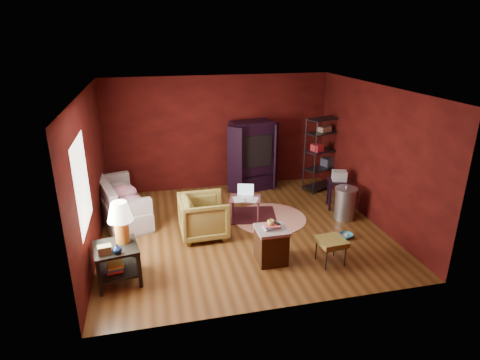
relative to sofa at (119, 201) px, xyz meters
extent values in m
cube|color=brown|center=(2.41, -1.12, -0.41)|extent=(5.50, 5.00, 0.02)
cube|color=white|center=(2.41, -1.12, 2.41)|extent=(5.50, 5.00, 0.02)
cube|color=#440C09|center=(2.41, 1.39, 1.00)|extent=(5.50, 0.02, 2.80)
cube|color=#440C09|center=(2.41, -3.63, 1.00)|extent=(5.50, 0.02, 2.80)
cube|color=#440C09|center=(-0.35, -1.12, 1.00)|extent=(0.02, 5.00, 2.80)
cube|color=#440C09|center=(5.17, -1.12, 1.00)|extent=(0.02, 5.00, 2.80)
cube|color=white|center=(-0.32, -2.12, 1.20)|extent=(0.02, 1.20, 1.40)
imported|color=gray|center=(0.00, 0.00, 0.00)|extent=(1.19, 2.16, 0.81)
imported|color=black|center=(1.63, -1.18, 0.05)|extent=(0.84, 0.90, 0.90)
imported|color=#ABAEB2|center=(4.23, -1.90, -0.29)|extent=(0.24, 0.13, 0.24)
imported|color=#2AABC7|center=(4.30, -1.89, -0.28)|extent=(0.27, 0.17, 0.25)
imported|color=#0D1C43|center=(0.12, -2.60, 0.30)|extent=(0.19, 0.20, 0.14)
imported|color=#F4EE77|center=(2.60, -2.37, 0.36)|extent=(0.14, 0.13, 0.11)
cube|color=black|center=(0.08, -2.39, 0.20)|extent=(0.76, 0.76, 0.04)
cube|color=black|center=(0.08, -2.39, -0.21)|extent=(0.71, 0.71, 0.03)
cube|color=black|center=(-0.17, -2.73, -0.10)|extent=(0.06, 0.06, 0.62)
cube|color=black|center=(0.42, -2.63, -0.10)|extent=(0.06, 0.06, 0.62)
cube|color=black|center=(-0.26, -2.14, -0.10)|extent=(0.06, 0.06, 0.62)
cube|color=black|center=(0.32, -2.05, -0.10)|extent=(0.06, 0.06, 0.62)
cylinder|color=orange|center=(0.19, -2.26, 0.41)|extent=(0.25, 0.25, 0.37)
cone|color=#F2E5C6|center=(0.19, -2.26, 0.75)|extent=(0.46, 0.46, 0.31)
cube|color=olive|center=(-0.06, -2.58, 0.29)|extent=(0.22, 0.16, 0.13)
cube|color=#C73E31|center=(0.02, -2.40, -0.16)|extent=(0.29, 0.34, 0.03)
cube|color=blue|center=(0.03, -2.39, -0.12)|extent=(0.29, 0.34, 0.03)
cube|color=#E0D44A|center=(0.04, -2.39, -0.08)|extent=(0.29, 0.34, 0.03)
cube|color=gray|center=(0.06, -0.01, -0.14)|extent=(1.19, 1.90, 0.37)
cube|color=gray|center=(-0.25, -0.09, 0.11)|extent=(0.64, 1.75, 0.74)
cube|color=gray|center=(0.30, -0.86, 0.06)|extent=(0.76, 0.36, 0.51)
cube|color=gray|center=(-0.18, 0.84, 0.06)|extent=(0.76, 0.36, 0.51)
ellipsoid|color=#B91A4C|center=(0.24, -0.48, 0.15)|extent=(0.60, 0.60, 0.26)
ellipsoid|color=#B91A4C|center=(0.10, 0.01, 0.17)|extent=(0.67, 0.67, 0.30)
ellipsoid|color=gray|center=(-0.02, 0.45, 0.13)|extent=(0.55, 0.55, 0.24)
cube|color=#41210F|center=(2.62, -2.37, -0.11)|extent=(0.49, 0.49, 0.58)
cube|color=gray|center=(2.62, -2.37, 0.21)|extent=(0.52, 0.52, 0.05)
cube|color=beige|center=(2.62, -2.37, 0.24)|extent=(0.28, 0.22, 0.02)
cube|color=#4B7AAF|center=(2.62, -2.37, 0.27)|extent=(0.29, 0.24, 0.02)
cube|color=#C84E4B|center=(2.62, -2.37, 0.29)|extent=(0.27, 0.22, 0.02)
cube|color=black|center=(2.71, -2.34, 0.31)|extent=(0.11, 0.18, 0.02)
cube|color=black|center=(3.61, -2.65, 0.01)|extent=(0.48, 0.48, 0.09)
cube|color=#2B2C33|center=(3.61, -2.65, -0.05)|extent=(0.43, 0.43, 0.02)
cylinder|color=#2B2C33|center=(3.44, -2.84, -0.22)|extent=(0.02, 0.02, 0.37)
cylinder|color=#2B2C33|center=(3.80, -2.81, -0.22)|extent=(0.02, 0.02, 0.37)
cylinder|color=#2B2C33|center=(3.41, -2.49, -0.22)|extent=(0.02, 0.02, 0.37)
cylinder|color=#2B2C33|center=(3.77, -2.46, -0.22)|extent=(0.02, 0.02, 0.37)
cylinder|color=beige|center=(3.10, -0.75, -0.40)|extent=(2.04, 2.04, 0.01)
cube|color=#52151D|center=(2.61, -0.50, -0.39)|extent=(1.45, 1.09, 0.01)
cube|color=brown|center=(2.55, -0.76, 0.12)|extent=(0.73, 0.60, 0.03)
cylinder|color=brown|center=(2.24, -0.85, -0.14)|extent=(0.05, 0.05, 0.53)
cylinder|color=brown|center=(2.76, -1.01, -0.14)|extent=(0.05, 0.05, 0.53)
cylinder|color=brown|center=(2.34, -0.51, -0.14)|extent=(0.05, 0.05, 0.53)
cylinder|color=brown|center=(2.87, -0.67, -0.14)|extent=(0.05, 0.05, 0.53)
cube|color=silver|center=(2.56, -0.73, 0.14)|extent=(0.39, 0.32, 0.02)
cube|color=silver|center=(2.60, -0.62, 0.26)|extent=(0.34, 0.17, 0.23)
cube|color=silver|center=(2.40, -0.83, 0.14)|extent=(0.25, 0.33, 0.00)
cube|color=silver|center=(2.67, -0.89, 0.14)|extent=(0.34, 0.38, 0.00)
cube|color=black|center=(3.15, 1.04, 0.46)|extent=(1.08, 0.71, 1.73)
cube|color=black|center=(3.17, 0.95, 0.64)|extent=(0.88, 0.55, 0.78)
cube|color=black|center=(2.66, 0.69, 0.46)|extent=(0.32, 0.32, 1.64)
cube|color=black|center=(3.73, 0.88, 0.46)|extent=(0.21, 0.39, 1.64)
cube|color=#2A2D2F|center=(3.16, 0.99, 0.55)|extent=(0.64, 0.55, 0.47)
cube|color=black|center=(3.20, 0.76, 0.55)|extent=(0.45, 0.09, 0.36)
cube|color=black|center=(3.16, 0.99, 0.01)|extent=(0.89, 0.59, 0.05)
cylinder|color=#2B2C33|center=(4.51, 0.29, 0.51)|extent=(0.03, 0.03, 1.82)
cylinder|color=#2B2C33|center=(5.31, 0.59, 0.51)|extent=(0.03, 0.03, 1.82)
cylinder|color=#2B2C33|center=(4.38, 0.63, 0.51)|extent=(0.03, 0.03, 1.82)
cylinder|color=#2B2C33|center=(5.18, 0.93, 0.51)|extent=(0.03, 0.03, 1.82)
cube|color=#2B2C33|center=(4.85, 0.61, -0.30)|extent=(0.97, 0.68, 0.03)
cube|color=#2B2C33|center=(4.85, 0.61, 0.15)|extent=(0.97, 0.68, 0.03)
cube|color=#2B2C33|center=(4.85, 0.61, 0.61)|extent=(0.97, 0.68, 0.03)
cube|color=#2B2C33|center=(4.85, 0.61, 1.07)|extent=(0.97, 0.68, 0.03)
cube|color=#2B2C33|center=(4.85, 0.61, 1.40)|extent=(0.97, 0.68, 0.03)
cube|color=#A51B23|center=(4.66, 0.54, 0.71)|extent=(0.28, 0.31, 0.16)
cube|color=#373745|center=(5.03, 0.68, 0.27)|extent=(0.33, 0.33, 0.20)
cube|color=#8A6B52|center=(4.85, 0.61, 1.15)|extent=(0.36, 0.30, 0.12)
cube|color=black|center=(4.75, -0.53, 0.23)|extent=(0.55, 0.55, 0.04)
cube|color=black|center=(4.52, -0.65, -0.09)|extent=(0.05, 0.05, 0.63)
cube|color=black|center=(4.88, -0.76, -0.09)|extent=(0.05, 0.05, 0.63)
cube|color=black|center=(4.63, -0.30, -0.09)|extent=(0.05, 0.05, 0.63)
cube|color=black|center=(4.99, -0.41, -0.09)|extent=(0.05, 0.05, 0.63)
cube|color=silver|center=(4.75, -0.53, 0.36)|extent=(0.36, 0.32, 0.22)
cylinder|color=#A3A3AA|center=(4.65, -1.09, -0.08)|extent=(0.55, 0.55, 0.65)
cylinder|color=#A3A3AA|center=(4.65, -1.09, 0.27)|extent=(0.61, 0.61, 0.04)
sphere|color=#A3A3AA|center=(4.65, -1.09, 0.31)|extent=(0.08, 0.08, 0.06)
camera|label=1|loc=(0.74, -8.16, 3.37)|focal=30.00mm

